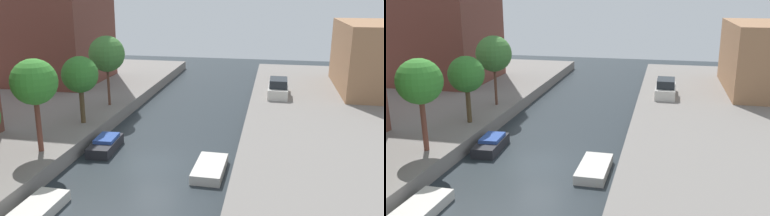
% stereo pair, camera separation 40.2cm
% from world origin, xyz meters
% --- Properties ---
extents(ground_plane, '(84.00, 84.00, 0.00)m').
position_xyz_m(ground_plane, '(0.00, 0.00, 0.00)').
color(ground_plane, '#232B30').
extents(street_tree_3, '(2.67, 2.67, 5.57)m').
position_xyz_m(street_tree_3, '(-6.52, -1.71, 5.19)').
color(street_tree_3, brown).
rests_on(street_tree_3, quay_left).
extents(street_tree_4, '(2.59, 2.59, 4.86)m').
position_xyz_m(street_tree_4, '(-6.52, 3.94, 4.53)').
color(street_tree_4, '#4F3F27').
rests_on(street_tree_4, quay_left).
extents(street_tree_5, '(2.94, 2.94, 5.79)m').
position_xyz_m(street_tree_5, '(-6.52, 8.86, 5.30)').
color(street_tree_5, brown).
rests_on(street_tree_5, quay_left).
extents(parked_car, '(1.82, 4.61, 1.62)m').
position_xyz_m(parked_car, '(7.38, 15.00, 1.67)').
color(parked_car, beige).
rests_on(parked_car, quay_right).
extents(moored_boat_left_1, '(1.69, 3.72, 0.55)m').
position_xyz_m(moored_boat_left_1, '(-3.72, -7.05, 0.27)').
color(moored_boat_left_1, beige).
rests_on(moored_boat_left_1, ground_plane).
extents(moored_boat_left_2, '(1.69, 3.54, 0.90)m').
position_xyz_m(moored_boat_left_2, '(-3.81, 1.48, 0.40)').
color(moored_boat_left_2, '#232328').
rests_on(moored_boat_left_2, ground_plane).
extents(moored_boat_right_2, '(1.73, 3.67, 0.55)m').
position_xyz_m(moored_boat_right_2, '(3.56, -0.65, 0.28)').
color(moored_boat_right_2, beige).
rests_on(moored_boat_right_2, ground_plane).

